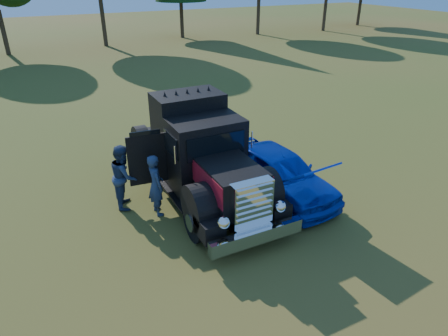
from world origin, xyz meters
TOP-DOWN VIEW (x-y plane):
  - ground at (0.00, 0.00)m, footprint 120.00×120.00m
  - diamond_t_truck at (1.02, 1.76)m, footprint 3.38×7.16m
  - hotrod_coupe at (3.12, 0.71)m, footprint 2.20×4.56m
  - spectator_near at (-0.53, 1.35)m, footprint 0.46×0.68m
  - spectator_far at (-1.20, 2.18)m, footprint 0.96×1.10m

SIDE VIEW (x-z plane):
  - ground at x=0.00m, z-range 0.00..0.00m
  - hotrod_coupe at x=3.12m, z-range -0.19..1.70m
  - spectator_near at x=-0.53m, z-range 0.00..1.82m
  - spectator_far at x=-1.20m, z-range 0.00..1.92m
  - diamond_t_truck at x=1.02m, z-range -0.22..2.78m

